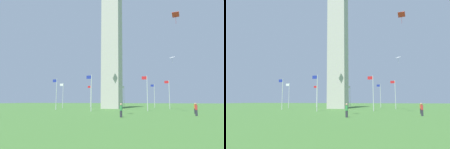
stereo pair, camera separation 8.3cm
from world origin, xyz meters
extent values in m
plane|color=#3D6B2D|center=(0.00, 0.00, 0.00)|extent=(260.00, 260.00, 0.00)
cube|color=#B7B2A8|center=(0.00, 0.00, 18.67)|extent=(4.67, 4.67, 37.35)
cylinder|color=silver|center=(14.52, 0.00, 3.51)|extent=(0.14, 0.14, 7.03)
cube|color=white|center=(15.07, 0.00, 6.58)|extent=(1.00, 0.03, 0.64)
cylinder|color=silver|center=(10.27, 10.27, 3.51)|extent=(0.14, 0.14, 7.03)
cube|color=#1E2D99|center=(10.82, 10.27, 6.58)|extent=(1.00, 0.03, 0.64)
cylinder|color=silver|center=(0.00, 14.52, 3.51)|extent=(0.14, 0.14, 7.03)
cube|color=#1E2D99|center=(0.55, 14.52, 6.58)|extent=(1.00, 0.03, 0.64)
cylinder|color=silver|center=(-10.27, 10.27, 3.51)|extent=(0.14, 0.14, 7.03)
cube|color=red|center=(-9.72, 10.27, 6.58)|extent=(1.00, 0.03, 0.64)
cylinder|color=silver|center=(-14.52, 0.00, 3.51)|extent=(0.14, 0.14, 7.03)
cube|color=red|center=(-13.97, 0.00, 6.58)|extent=(1.00, 0.03, 0.64)
cylinder|color=silver|center=(-10.27, -10.27, 3.51)|extent=(0.14, 0.14, 7.03)
cube|color=#1E2D99|center=(-9.72, -10.27, 6.58)|extent=(1.00, 0.03, 0.64)
cylinder|color=silver|center=(0.00, -14.52, 3.51)|extent=(0.14, 0.14, 7.03)
cube|color=white|center=(0.55, -14.52, 6.58)|extent=(1.00, 0.03, 0.64)
cylinder|color=silver|center=(10.27, -10.27, 3.51)|extent=(0.14, 0.14, 7.03)
cube|color=red|center=(10.82, -10.27, 6.58)|extent=(1.00, 0.03, 0.64)
cylinder|color=#2D2D38|center=(-8.75, 26.57, 0.40)|extent=(0.29, 0.29, 0.80)
cylinder|color=#388C47|center=(-8.75, 26.57, 1.11)|extent=(0.32, 0.32, 0.62)
sphere|color=tan|center=(-8.75, 26.57, 1.54)|extent=(0.24, 0.24, 0.24)
cylinder|color=#2D2D38|center=(-18.18, 16.97, 0.40)|extent=(0.29, 0.29, 0.80)
cylinder|color=orange|center=(-18.18, 16.97, 1.11)|extent=(0.32, 0.32, 0.61)
sphere|color=tan|center=(-18.18, 16.97, 1.53)|extent=(0.24, 0.24, 0.24)
cylinder|color=#2D2D38|center=(-17.75, 21.74, 0.40)|extent=(0.29, 0.29, 0.80)
cylinder|color=red|center=(-17.75, 21.74, 1.11)|extent=(0.32, 0.32, 0.62)
sphere|color=#936B4C|center=(-17.75, 21.74, 1.54)|extent=(0.24, 0.24, 0.24)
cube|color=white|center=(-15.43, 4.07, 11.81)|extent=(1.32, 1.31, 0.39)
cylinder|color=#A7A7A7|center=(-15.43, 4.07, 11.05)|extent=(0.04, 0.04, 1.15)
cube|color=red|center=(-15.98, 16.79, 16.38)|extent=(1.26, 1.17, 0.51)
cylinder|color=maroon|center=(-15.98, 16.79, 15.47)|extent=(0.04, 0.04, 1.36)
camera|label=1|loc=(-14.31, 49.84, 1.94)|focal=31.43mm
camera|label=2|loc=(-14.39, 49.82, 1.94)|focal=31.43mm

